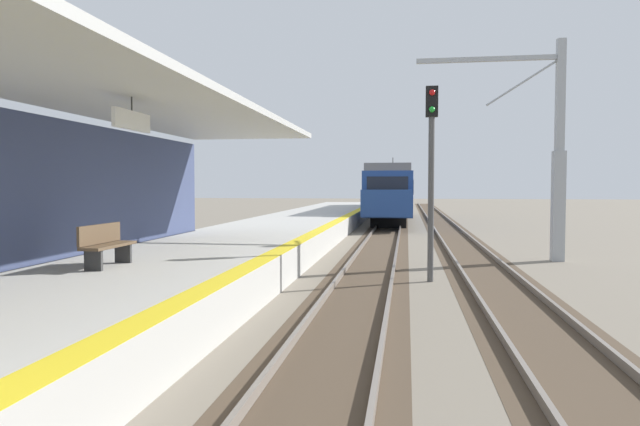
# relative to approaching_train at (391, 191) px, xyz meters

# --- Properties ---
(station_platform) EXTENTS (5.00, 80.00, 0.91)m
(station_platform) POSITION_rel_approaching_train_xyz_m (-4.40, -24.17, -1.73)
(station_platform) COLOR #B7B5AD
(station_platform) RESTS_ON ground
(track_pair_nearest_platform) EXTENTS (2.34, 120.00, 0.16)m
(track_pair_nearest_platform) POSITION_rel_approaching_train_xyz_m (-0.00, -20.17, -2.13)
(track_pair_nearest_platform) COLOR #4C3D2D
(track_pair_nearest_platform) RESTS_ON ground
(track_pair_middle) EXTENTS (2.34, 120.00, 0.16)m
(track_pair_middle) POSITION_rel_approaching_train_xyz_m (3.40, -20.17, -2.13)
(track_pair_middle) COLOR #4C3D2D
(track_pair_middle) RESTS_ON ground
(approaching_train) EXTENTS (2.93, 19.60, 4.76)m
(approaching_train) POSITION_rel_approaching_train_xyz_m (0.00, 0.00, 0.00)
(approaching_train) COLOR navy
(approaching_train) RESTS_ON ground
(rail_signal_post) EXTENTS (0.32, 0.34, 5.20)m
(rail_signal_post) POSITION_rel_approaching_train_xyz_m (1.73, -25.69, 1.02)
(rail_signal_post) COLOR #4C4C4C
(rail_signal_post) RESTS_ON ground
(catenary_pylon_far_side) EXTENTS (5.00, 0.40, 7.50)m
(catenary_pylon_far_side) POSITION_rel_approaching_train_xyz_m (5.88, -20.78, 1.43)
(catenary_pylon_far_side) COLOR #9EA3A8
(catenary_pylon_far_side) RESTS_ON ground
(platform_bench) EXTENTS (0.45, 1.60, 0.88)m
(platform_bench) POSITION_rel_approaching_train_xyz_m (-5.08, -30.21, -0.80)
(platform_bench) COLOR brown
(platform_bench) RESTS_ON station_platform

